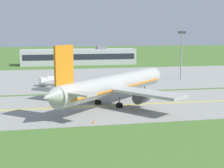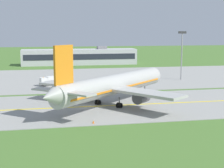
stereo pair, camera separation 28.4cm
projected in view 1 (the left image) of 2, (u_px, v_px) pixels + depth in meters
ground_plane at (89, 107)px, 69.78m from camera, size 500.00×500.00×0.00m
taxiway_strip at (89, 107)px, 69.78m from camera, size 240.00×28.00×0.10m
apron_pad at (102, 77)px, 112.42m from camera, size 140.00×52.00×0.10m
taxiway_centreline at (89, 106)px, 69.77m from camera, size 220.00×0.60×0.01m
airplane_lead at (113, 85)px, 70.79m from camera, size 31.37×31.09×12.70m
service_truck_baggage at (51, 80)px, 95.73m from camera, size 6.34×3.71×2.60m
terminal_building at (79, 57)px, 153.69m from camera, size 49.60×9.31×7.90m
apron_light_mast at (181, 49)px, 106.16m from camera, size 2.40×0.50×14.70m
traffic_cone_near_edge at (94, 122)px, 57.27m from camera, size 0.44×0.44×0.60m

